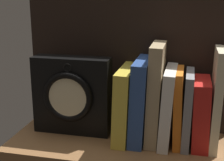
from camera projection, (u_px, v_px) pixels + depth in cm
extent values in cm
cube|color=brown|center=(119.00, 146.00, 88.53)|extent=(58.01, 25.00, 2.50)
cube|color=black|center=(129.00, 62.00, 94.19)|extent=(58.01, 1.20, 37.93)
cube|color=gold|center=(126.00, 104.00, 88.27)|extent=(4.39, 16.39, 19.33)
cube|color=#2D4C8E|center=(141.00, 100.00, 87.06)|extent=(4.46, 15.53, 21.74)
cube|color=tan|center=(155.00, 94.00, 85.65)|extent=(3.83, 13.16, 25.93)
cube|color=silver|center=(168.00, 106.00, 85.77)|extent=(3.60, 15.49, 19.79)
cube|color=orange|center=(178.00, 107.00, 85.20)|extent=(2.63, 12.42, 19.59)
cube|color=gray|center=(188.00, 109.00, 84.75)|extent=(2.21, 13.29, 19.07)
cube|color=red|center=(201.00, 113.00, 84.26)|extent=(4.46, 12.68, 17.42)
cube|color=beige|center=(216.00, 99.00, 82.44)|extent=(2.42, 12.56, 25.25)
cube|color=black|center=(72.00, 95.00, 91.73)|extent=(21.33, 5.83, 21.33)
torus|color=black|center=(68.00, 97.00, 88.48)|extent=(13.75, 1.69, 13.75)
cylinder|color=beige|center=(68.00, 97.00, 88.48)|extent=(11.10, 0.60, 11.10)
cube|color=black|center=(72.00, 98.00, 87.73)|extent=(2.72, 0.30, 0.41)
cube|color=black|center=(68.00, 90.00, 87.38)|extent=(0.74, 0.30, 4.35)
torus|color=black|center=(67.00, 68.00, 86.72)|extent=(2.44, 0.44, 2.44)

